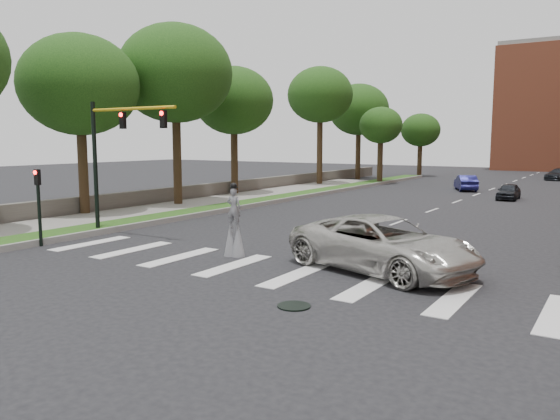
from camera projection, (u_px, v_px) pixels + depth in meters
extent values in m
plane|color=black|center=(247.00, 276.00, 17.84)|extent=(160.00, 160.00, 0.00)
cube|color=#204814|center=(279.00, 198.00, 40.68)|extent=(2.00, 60.00, 0.25)
cube|color=gray|center=(291.00, 199.00, 40.12)|extent=(0.20, 60.00, 0.28)
cube|color=slate|center=(152.00, 210.00, 33.91)|extent=(4.00, 60.00, 0.18)
cube|color=#514D46|center=(236.00, 187.00, 45.23)|extent=(0.50, 56.00, 1.10)
cylinder|color=black|center=(294.00, 306.00, 14.56)|extent=(0.90, 0.90, 0.04)
cylinder|color=black|center=(95.00, 168.00, 25.81)|extent=(0.20, 0.20, 6.20)
cylinder|color=gold|center=(132.00, 109.00, 24.08)|extent=(5.20, 0.14, 0.14)
cube|color=black|center=(123.00, 120.00, 24.47)|extent=(0.28, 0.18, 0.75)
cylinder|color=#FF0C0C|center=(121.00, 115.00, 24.35)|extent=(0.18, 0.06, 0.18)
cube|color=black|center=(163.00, 119.00, 23.13)|extent=(0.28, 0.18, 0.75)
cylinder|color=#FF0C0C|center=(162.00, 113.00, 23.02)|extent=(0.18, 0.06, 0.18)
cylinder|color=black|center=(39.00, 211.00, 22.71)|extent=(0.14, 0.14, 3.00)
cube|color=black|center=(37.00, 177.00, 22.53)|extent=(0.25, 0.16, 0.65)
cylinder|color=#FF0C0C|center=(35.00, 172.00, 22.43)|extent=(0.16, 0.05, 0.16)
cylinder|color=#2F2012|center=(238.00, 243.00, 20.81)|extent=(0.07, 0.07, 1.07)
cylinder|color=#2F2012|center=(231.00, 242.00, 20.93)|extent=(0.07, 0.07, 1.07)
cone|color=slate|center=(238.00, 239.00, 20.80)|extent=(0.52, 0.52, 1.34)
cone|color=slate|center=(231.00, 239.00, 20.91)|extent=(0.52, 0.52, 1.34)
imported|color=slate|center=(234.00, 208.00, 20.70)|extent=(0.63, 0.47, 1.57)
sphere|color=black|center=(234.00, 186.00, 20.60)|extent=(0.26, 0.26, 0.26)
cylinder|color=black|center=(234.00, 187.00, 20.60)|extent=(0.34, 0.34, 0.02)
cube|color=yellow|center=(235.00, 197.00, 20.78)|extent=(0.22, 0.05, 0.10)
imported|color=beige|center=(383.00, 244.00, 18.37)|extent=(7.34, 4.93, 1.87)
imported|color=black|center=(509.00, 191.00, 40.86)|extent=(1.55, 3.62, 1.22)
imported|color=navy|center=(466.00, 183.00, 48.19)|extent=(3.00, 4.41, 1.38)
imported|color=black|center=(559.00, 174.00, 60.72)|extent=(3.04, 4.81, 1.30)
cylinder|color=#2F2012|center=(83.00, 166.00, 31.68)|extent=(0.56, 0.56, 5.87)
ellipsoid|color=#173810|center=(79.00, 85.00, 31.10)|extent=(6.76, 6.76, 5.74)
cylinder|color=#2F2012|center=(177.00, 155.00, 36.38)|extent=(0.56, 0.56, 6.87)
ellipsoid|color=#173810|center=(175.00, 73.00, 35.70)|extent=(7.55, 7.55, 6.42)
cylinder|color=#2F2012|center=(234.00, 158.00, 43.61)|extent=(0.56, 0.56, 5.96)
ellipsoid|color=#173810|center=(234.00, 101.00, 43.03)|extent=(6.28, 6.28, 5.34)
cylinder|color=#2F2012|center=(320.00, 149.00, 53.24)|extent=(0.56, 0.56, 7.20)
ellipsoid|color=#173810|center=(320.00, 95.00, 52.58)|extent=(6.33, 6.33, 5.38)
cylinder|color=#2F2012|center=(358.00, 152.00, 61.97)|extent=(0.56, 0.56, 6.16)
ellipsoid|color=#173810|center=(359.00, 110.00, 61.36)|extent=(6.76, 6.76, 5.75)
cylinder|color=#2F2012|center=(380.00, 160.00, 55.55)|extent=(0.56, 0.56, 4.85)
ellipsoid|color=#173810|center=(381.00, 125.00, 55.11)|extent=(4.33, 4.33, 3.68)
cylinder|color=#2F2012|center=(420.00, 158.00, 66.79)|extent=(0.56, 0.56, 4.48)
ellipsoid|color=#173810|center=(421.00, 130.00, 66.36)|extent=(4.72, 4.72, 4.01)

